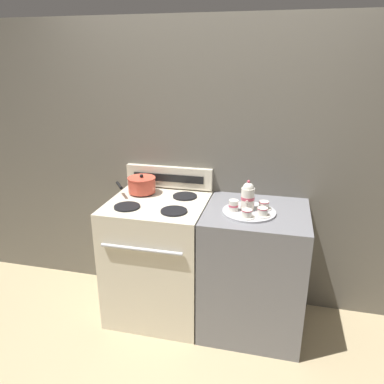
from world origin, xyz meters
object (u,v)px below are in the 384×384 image
(serving_tray, at_px, (249,212))
(stove, at_px, (159,258))
(teacup_left, at_px, (247,214))
(creamer_jug, at_px, (234,205))
(saucepan, at_px, (142,185))
(teacup_right, at_px, (262,212))
(teacup_front, at_px, (264,205))
(teapot, at_px, (248,196))

(serving_tray, bearing_deg, stove, 176.08)
(stove, height_order, teacup_left, teacup_left)
(teacup_left, height_order, creamer_jug, creamer_jug)
(saucepan, distance_m, teacup_right, 0.96)
(teacup_left, xyz_separation_m, creamer_jug, (-0.10, 0.10, 0.01))
(teacup_front, height_order, creamer_jug, creamer_jug)
(teacup_right, bearing_deg, teacup_front, 89.17)
(stove, xyz_separation_m, serving_tray, (0.67, -0.05, 0.47))
(saucepan, relative_size, teapot, 1.41)
(teacup_right, height_order, creamer_jug, creamer_jug)
(serving_tray, distance_m, teacup_left, 0.12)
(creamer_jug, bearing_deg, teacup_front, 21.48)
(teapot, height_order, teacup_right, teapot)
(teacup_left, height_order, teacup_front, same)
(serving_tray, relative_size, creamer_jug, 4.86)
(creamer_jug, bearing_deg, stove, 173.62)
(teapot, relative_size, teacup_left, 2.03)
(saucepan, height_order, serving_tray, saucepan)
(saucepan, distance_m, serving_tray, 0.86)
(teacup_right, bearing_deg, stove, 172.07)
(teapot, bearing_deg, teacup_right, -36.34)
(creamer_jug, bearing_deg, teapot, 21.59)
(serving_tray, relative_size, teacup_front, 3.47)
(teacup_right, relative_size, creamer_jug, 1.40)
(stove, xyz_separation_m, teacup_right, (0.76, -0.11, 0.50))
(teapot, bearing_deg, creamer_jug, -158.41)
(saucepan, distance_m, teacup_front, 0.94)
(saucepan, height_order, teacup_left, saucepan)
(saucepan, relative_size, teacup_right, 2.85)
(teacup_front, bearing_deg, creamer_jug, -158.52)
(teapot, distance_m, teacup_left, 0.15)
(teacup_left, relative_size, creamer_jug, 1.40)
(saucepan, xyz_separation_m, teacup_front, (0.93, -0.13, -0.03))
(stove, distance_m, serving_tray, 0.82)
(stove, bearing_deg, serving_tray, -3.92)
(teapot, bearing_deg, saucepan, 168.00)
(teacup_front, relative_size, creamer_jug, 1.40)
(teacup_front, bearing_deg, serving_tray, -147.02)
(serving_tray, bearing_deg, teacup_right, -33.34)
(stove, xyz_separation_m, creamer_jug, (0.56, -0.06, 0.51))
(teapot, distance_m, creamer_jug, 0.11)
(teacup_left, bearing_deg, creamer_jug, 135.81)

